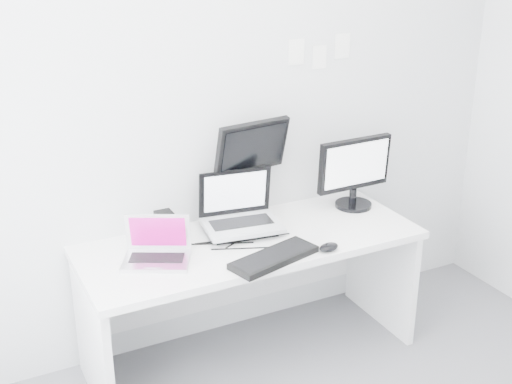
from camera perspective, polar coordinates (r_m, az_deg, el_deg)
back_wall at (r=3.63m, az=-2.93°, el=7.02°), size 3.60×0.00×3.60m
desk at (r=3.72m, az=-0.42°, el=-9.08°), size 1.80×0.70×0.73m
macbook at (r=3.29m, az=-8.52°, el=-4.10°), size 0.39×0.36×0.24m
speaker at (r=3.51m, az=-7.73°, el=-2.97°), size 0.10×0.10×0.17m
dell_laptop at (r=3.55m, az=-1.18°, el=-1.05°), size 0.44×0.36×0.33m
rear_monitor at (r=3.69m, az=-0.51°, el=1.98°), size 0.45×0.21×0.59m
samsung_monitor at (r=3.91m, az=8.39°, el=1.68°), size 0.47×0.23×0.43m
keyboard at (r=3.32m, az=1.53°, el=-5.57°), size 0.50×0.28×0.03m
mouse at (r=3.44m, az=6.17°, el=-4.67°), size 0.13×0.10×0.04m
wall_note_0 at (r=3.77m, az=3.43°, el=11.75°), size 0.10×0.00×0.14m
wall_note_1 at (r=3.85m, az=5.39°, el=11.31°), size 0.09×0.00×0.13m
wall_note_2 at (r=3.92m, az=7.32°, el=12.16°), size 0.10×0.00×0.14m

